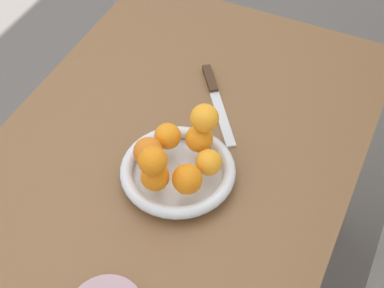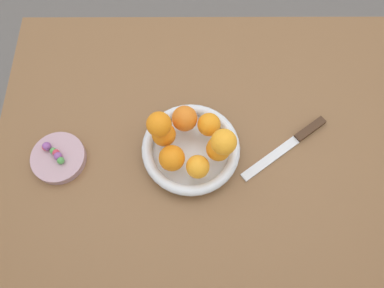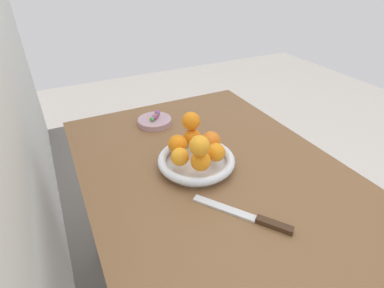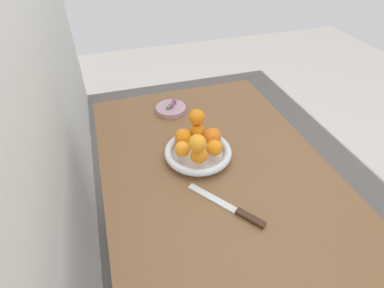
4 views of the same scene
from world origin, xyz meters
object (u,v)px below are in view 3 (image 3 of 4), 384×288
at_px(dining_table, 217,197).
at_px(orange_0, 178,144).
at_px(orange_5, 192,137).
at_px(candy_ball_3, 157,113).
at_px(orange_2, 201,162).
at_px(candy_ball_5, 157,113).
at_px(candy_ball_0, 156,116).
at_px(orange_3, 215,152).
at_px(candy_ball_4, 154,117).
at_px(orange_4, 211,141).
at_px(candy_ball_1, 156,116).
at_px(knife, 250,217).
at_px(candy_dish, 155,121).
at_px(orange_6, 191,121).
at_px(fruit_bowl, 196,161).
at_px(candy_ball_2, 152,119).
at_px(orange_1, 180,157).
at_px(orange_7, 200,146).

height_order(dining_table, orange_0, orange_0).
distance_m(orange_5, candy_ball_3, 0.28).
xyz_separation_m(orange_2, candy_ball_5, (0.41, -0.02, -0.04)).
relative_size(orange_0, candy_ball_0, 3.71).
xyz_separation_m(dining_table, orange_3, (0.02, 0.00, 0.16)).
bearing_deg(candy_ball_4, orange_4, -165.28).
relative_size(dining_table, candy_ball_3, 52.82).
height_order(orange_3, candy_ball_3, orange_3).
height_order(dining_table, candy_ball_5, candy_ball_5).
relative_size(candy_ball_1, knife, 0.08).
xyz_separation_m(orange_2, candy_ball_4, (0.38, 0.00, -0.04)).
xyz_separation_m(candy_ball_3, knife, (-0.59, -0.02, -0.03)).
relative_size(candy_ball_3, knife, 0.09).
distance_m(candy_dish, orange_6, 0.28).
bearing_deg(candy_ball_4, knife, -175.52).
relative_size(orange_3, candy_ball_1, 3.17).
xyz_separation_m(candy_ball_1, knife, (-0.57, -0.04, -0.03)).
xyz_separation_m(candy_ball_3, candy_ball_5, (0.00, 0.00, -0.00)).
bearing_deg(candy_ball_3, fruit_bowl, 179.37).
bearing_deg(candy_ball_2, orange_0, 177.96).
xyz_separation_m(orange_3, candy_ball_2, (0.35, 0.07, -0.04)).
bearing_deg(orange_6, orange_5, -167.34).
distance_m(orange_6, candy_ball_2, 0.26).
height_order(fruit_bowl, orange_2, orange_2).
xyz_separation_m(orange_1, candy_ball_1, (0.33, -0.05, -0.04)).
bearing_deg(orange_3, candy_ball_3, 5.54).
distance_m(fruit_bowl, orange_2, 0.08).
xyz_separation_m(dining_table, candy_dish, (0.38, 0.06, 0.10)).
height_order(orange_3, candy_ball_0, orange_3).
distance_m(orange_7, candy_ball_0, 0.41).
distance_m(orange_6, candy_ball_3, 0.29).
distance_m(orange_5, candy_ball_2, 0.25).
bearing_deg(orange_0, orange_5, -71.52).
relative_size(candy_dish, candy_ball_3, 6.20).
xyz_separation_m(orange_3, candy_ball_0, (0.37, 0.05, -0.04)).
relative_size(orange_1, candy_ball_0, 3.32).
distance_m(orange_4, candy_ball_3, 0.34).
bearing_deg(candy_ball_4, orange_0, 175.70).
bearing_deg(orange_4, fruit_bowl, 104.15).
relative_size(candy_ball_1, candy_ball_5, 0.93).
bearing_deg(orange_3, orange_6, 12.64).
xyz_separation_m(candy_dish, knife, (-0.57, -0.04, -0.01)).
bearing_deg(candy_ball_1, candy_ball_0, -32.29).
bearing_deg(dining_table, fruit_bowl, 34.37).
xyz_separation_m(candy_ball_2, knife, (-0.55, -0.06, -0.03)).
distance_m(dining_table, candy_dish, 0.40).
relative_size(orange_2, orange_6, 1.01).
bearing_deg(orange_3, orange_1, 75.16).
height_order(orange_0, orange_6, orange_6).
relative_size(orange_3, candy_ball_0, 3.43).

